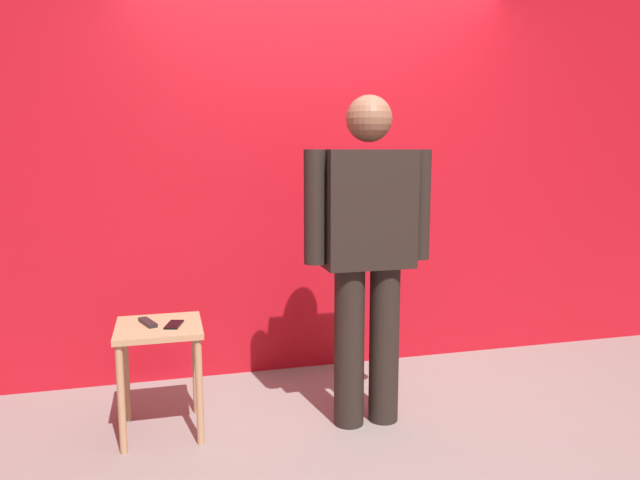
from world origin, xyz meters
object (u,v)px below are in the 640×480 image
Objects in this scene: standing_person at (368,245)px; cell_phone at (174,325)px; tv_remote at (148,322)px; side_table at (160,346)px.

standing_person is 12.16× the size of cell_phone.
standing_person is at bearing 8.62° from cell_phone.
side_table is at bearing -46.25° from tv_remote.
tv_remote is at bearing 172.46° from cell_phone.
tv_remote is at bearing 170.91° from standing_person.
cell_phone is (-1.00, 0.12, -0.39)m from standing_person.
side_table is 0.14m from cell_phone.
cell_phone is (0.08, -0.03, 0.12)m from side_table.
standing_person is 3.00× the size of side_table.
cell_phone is at bearing 172.89° from standing_person.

